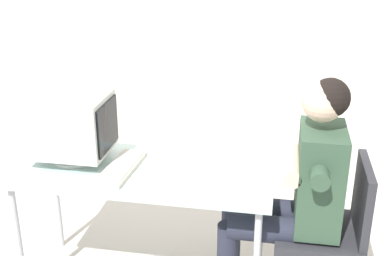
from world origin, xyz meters
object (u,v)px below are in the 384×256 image
(crt_monitor, at_px, (71,125))
(office_chair, at_px, (331,226))
(keyboard, at_px, (121,167))
(person_seated, at_px, (295,188))
(desk, at_px, (143,178))

(crt_monitor, relative_size, office_chair, 0.49)
(crt_monitor, bearing_deg, keyboard, -14.00)
(crt_monitor, relative_size, person_seated, 0.33)
(office_chair, bearing_deg, person_seated, -180.00)
(desk, relative_size, person_seated, 1.09)
(office_chair, bearing_deg, desk, -180.00)
(crt_monitor, xyz_separation_m, keyboard, (0.29, -0.07, -0.19))
(crt_monitor, bearing_deg, person_seated, -1.62)
(keyboard, relative_size, person_seated, 0.34)
(keyboard, xyz_separation_m, office_chair, (1.10, 0.04, -0.25))
(crt_monitor, bearing_deg, desk, -4.87)
(desk, height_order, person_seated, person_seated)
(desk, xyz_separation_m, crt_monitor, (-0.40, 0.03, 0.27))
(crt_monitor, distance_m, keyboard, 0.36)
(desk, height_order, keyboard, keyboard)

